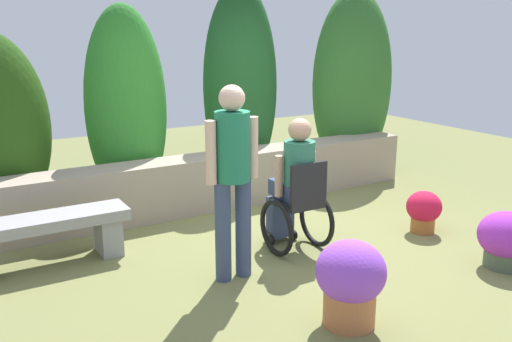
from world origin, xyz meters
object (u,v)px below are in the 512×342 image
Objects in this scene: person_in_wheelchair at (295,189)px; person_standing_companion at (233,170)px; flower_pot_terracotta_by_wall at (506,239)px; stone_bench at (47,233)px; flower_pot_purple_near at (350,280)px; flower_pot_red_accent at (424,210)px.

person_in_wheelchair is 0.78× the size of person_standing_companion.
person_standing_companion is at bearing -164.25° from person_in_wheelchair.
person_standing_companion reaches higher than flower_pot_terracotta_by_wall.
person_standing_companion is (-0.83, -0.26, 0.36)m from person_in_wheelchair.
flower_pot_terracotta_by_wall is (1.43, -1.34, -0.35)m from person_in_wheelchair.
person_standing_companion reaches higher than person_in_wheelchair.
person_standing_companion is at bearing 154.45° from flower_pot_terracotta_by_wall.
person_standing_companion is (1.36, -1.11, 0.67)m from stone_bench.
flower_pot_terracotta_by_wall is (3.61, -2.19, -0.05)m from stone_bench.
flower_pot_terracotta_by_wall is (2.26, -1.08, -0.71)m from person_standing_companion.
flower_pot_purple_near is at bearing -110.09° from person_in_wheelchair.
flower_pot_terracotta_by_wall is at bearing -37.87° from stone_bench.
flower_pot_red_accent is (1.47, -0.31, -0.38)m from person_in_wheelchair.
flower_pot_terracotta_by_wall is at bearing -44.75° from person_in_wheelchair.
stone_bench is 0.87× the size of person_standing_companion.
stone_bench is 3.84m from flower_pot_red_accent.
person_in_wheelchair is at bearing 7.27° from person_standing_companion.
stone_bench is 1.88m from person_standing_companion.
person_in_wheelchair is 2.02× the size of flower_pot_purple_near.
flower_pot_terracotta_by_wall reaches higher than stone_bench.
stone_bench is at bearing 130.63° from person_standing_companion.
stone_bench is at bearing 148.78° from flower_pot_terracotta_by_wall.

